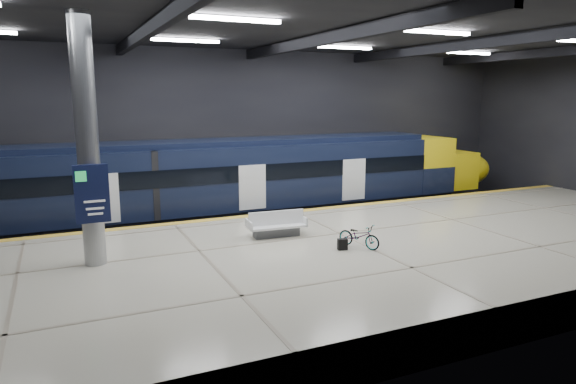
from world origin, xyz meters
TOP-DOWN VIEW (x-y plane):
  - ground at (0.00, 0.00)m, footprint 30.00×30.00m
  - room_shell at (-0.00, 0.00)m, footprint 30.10×16.10m
  - platform at (0.00, -2.50)m, footprint 30.00×11.00m
  - safety_strip at (0.00, 2.75)m, footprint 30.00×0.40m
  - rails at (0.00, 5.50)m, footprint 30.00×1.52m
  - train at (-2.56, 5.50)m, footprint 29.40×2.84m
  - bench at (-2.17, -0.44)m, footprint 2.06×0.98m
  - bicycle at (-0.31, -2.73)m, footprint 1.11×1.50m
  - pannier_bag at (-0.91, -2.73)m, footprint 0.34×0.25m
  - info_column at (-8.00, -1.03)m, footprint 0.90×0.78m

SIDE VIEW (x-z plane):
  - ground at x=0.00m, z-range 0.00..0.00m
  - rails at x=0.00m, z-range 0.00..0.16m
  - platform at x=0.00m, z-range 0.00..1.10m
  - safety_strip at x=0.00m, z-range 1.10..1.11m
  - pannier_bag at x=-0.91m, z-range 1.10..1.45m
  - bench at x=-2.17m, z-range 0.97..1.85m
  - bicycle at x=-0.31m, z-range 1.10..1.85m
  - train at x=-2.56m, z-range 0.16..3.95m
  - info_column at x=-8.00m, z-range 1.01..7.91m
  - room_shell at x=0.00m, z-range 1.69..9.74m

